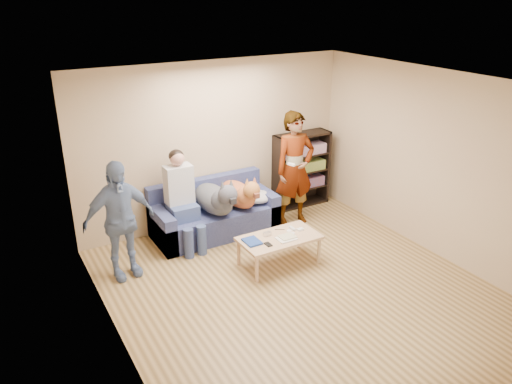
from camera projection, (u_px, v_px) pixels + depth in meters
ground at (303, 292)px, 6.32m from camera, size 5.00×5.00×0.00m
ceiling at (312, 87)px, 5.33m from camera, size 5.00×5.00×0.00m
wall_back at (215, 144)px, 7.83m from camera, size 4.50×0.00×4.50m
wall_front at (496, 309)px, 3.82m from camera, size 4.50×0.00×4.50m
wall_left at (115, 244)px, 4.79m from camera, size 0.00×5.00×5.00m
wall_right at (441, 166)px, 6.86m from camera, size 0.00×5.00×5.00m
blanket at (258, 197)px, 7.88m from camera, size 0.48×0.40×0.17m
person_standing_right at (295, 169)px, 7.87m from camera, size 0.70×0.48×1.85m
person_standing_left at (119, 220)px, 6.41m from camera, size 0.98×0.49×1.61m
held_controller at (292, 164)px, 7.55m from camera, size 0.08×0.13×0.03m
notebook_blue at (252, 241)px, 6.67m from camera, size 0.20×0.26×0.03m
papers at (286, 238)px, 6.76m from camera, size 0.26×0.20×0.02m
magazine at (287, 236)px, 6.78m from camera, size 0.22×0.17×0.01m
camera_silver at (267, 234)px, 6.85m from camera, size 0.11×0.06×0.05m
controller_a at (292, 228)px, 7.02m from camera, size 0.04×0.13×0.03m
controller_b at (300, 229)px, 7.00m from camera, size 0.09×0.06×0.03m
headphone_cup_a at (292, 233)px, 6.89m from camera, size 0.07×0.07×0.02m
headphone_cup_b at (289, 231)px, 6.96m from camera, size 0.07×0.07×0.02m
pen_orange at (284, 242)px, 6.68m from camera, size 0.13×0.06×0.01m
pen_black at (280, 229)px, 7.02m from camera, size 0.13×0.08×0.01m
wallet at (268, 244)px, 6.60m from camera, size 0.07×0.12×0.02m
sofa at (214, 216)px, 7.78m from camera, size 1.90×0.85×0.82m
person_seated at (182, 196)px, 7.23m from camera, size 0.40×0.73×1.47m
dog_gray at (216, 199)px, 7.44m from camera, size 0.46×1.27×0.66m
dog_tan at (240, 194)px, 7.67m from camera, size 0.42×1.17×0.60m
coffee_table at (279, 240)px, 6.84m from camera, size 1.10×0.60×0.42m
bookshelf at (301, 168)px, 8.64m from camera, size 1.00×0.34×1.30m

